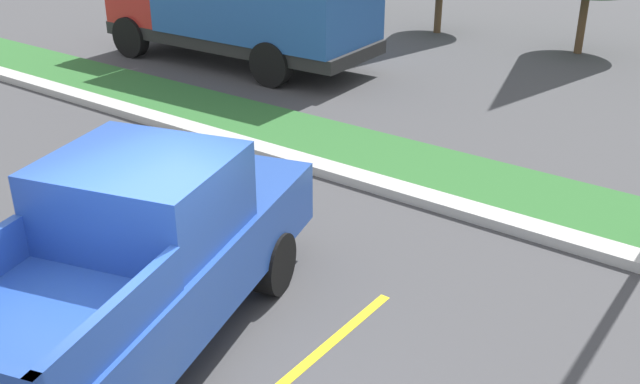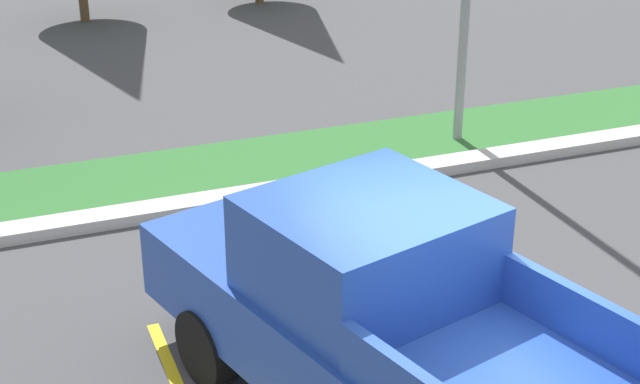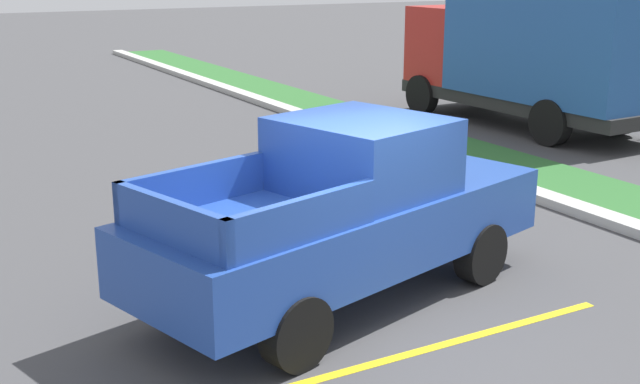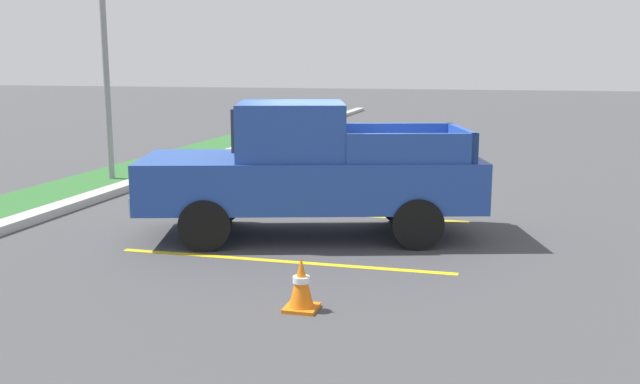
{
  "view_description": "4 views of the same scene",
  "coord_description": "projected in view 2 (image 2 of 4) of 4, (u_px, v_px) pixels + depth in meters",
  "views": [
    {
      "loc": [
        4.55,
        -3.94,
        4.9
      ],
      "look_at": [
        -0.09,
        2.37,
        1.18
      ],
      "focal_mm": 41.51,
      "sensor_mm": 36.0,
      "label": 1
    },
    {
      "loc": [
        -3.73,
        -6.14,
        5.49
      ],
      "look_at": [
        -0.58,
        2.16,
        1.37
      ],
      "focal_mm": 54.74,
      "sensor_mm": 36.0,
      "label": 2
    },
    {
      "loc": [
        6.79,
        -4.42,
        3.8
      ],
      "look_at": [
        -0.43,
        -0.39,
        1.44
      ],
      "focal_mm": 45.43,
      "sensor_mm": 36.0,
      "label": 3
    },
    {
      "loc": [
        -11.18,
        -2.76,
        2.71
      ],
      "look_at": [
        -1.54,
        -0.26,
        0.85
      ],
      "focal_mm": 39.3,
      "sensor_mm": 36.0,
      "label": 4
    }
  ],
  "objects": [
    {
      "name": "pickup_truck_main",
      "position": [
        384.0,
        327.0,
        8.15
      ],
      "size": [
        3.25,
        5.54,
        2.1
      ],
      "color": "black",
      "rests_on": "ground"
    },
    {
      "name": "curb_strip",
      "position": [
        285.0,
        190.0,
        12.93
      ],
      "size": [
        56.0,
        0.4,
        0.15
      ],
      "primitive_type": "cube",
      "color": "#B2B2AD",
      "rests_on": "ground"
    },
    {
      "name": "grass_median",
      "position": [
        260.0,
        163.0,
        13.88
      ],
      "size": [
        56.0,
        1.8,
        0.06
      ],
      "primitive_type": "cube",
      "color": "#2D662D",
      "rests_on": "ground"
    }
  ]
}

